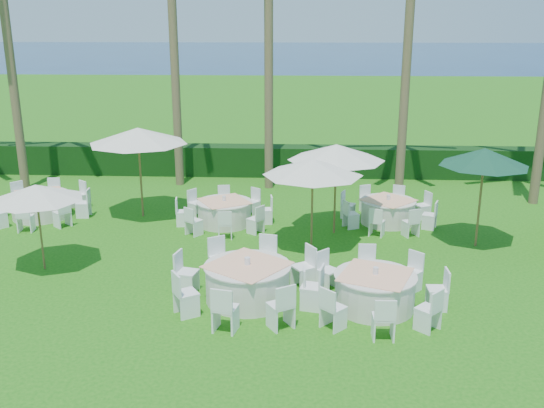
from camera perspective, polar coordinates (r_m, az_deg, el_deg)
The scene contains 17 objects.
ground at distance 13.72m, azimuth -5.67°, elevation -9.48°, with size 120.00×120.00×0.00m, color #185E10.
hedge at distance 24.84m, azimuth -1.72°, elevation 4.11°, with size 34.00×1.00×1.20m, color black.
ocean at distance 114.33m, azimuth 1.92°, elevation 13.76°, with size 260.00×260.00×0.00m, color #061E43.
banquet_table_b at distance 13.73m, azimuth -2.31°, elevation -7.28°, with size 3.43×3.43×1.03m.
banquet_table_c at distance 13.57m, azimuth 9.64°, elevation -7.99°, with size 3.14×3.14×0.95m.
banquet_table_d at distance 20.79m, azimuth -20.98°, elevation -0.07°, with size 3.18×3.18×0.96m.
banquet_table_e at distance 18.82m, azimuth -4.50°, elevation -0.75°, with size 3.00×3.00×0.91m.
banquet_table_f at distance 19.21m, azimuth 10.84°, elevation -0.63°, with size 2.91×2.91×0.91m.
umbrella_a at distance 15.97m, azimuth -21.33°, elevation 1.03°, with size 2.30×2.30×2.22m.
umbrella_b at distance 16.28m, azimuth 3.86°, elevation 3.48°, with size 2.71×2.71×2.53m.
umbrella_c at distance 19.46m, azimuth -12.50°, elevation 6.29°, with size 3.10×3.10×2.89m.
umbrella_d at distance 17.54m, azimuth 6.08°, elevation 4.85°, with size 2.82×2.82×2.69m.
umbrella_green at distance 17.34m, azimuth 19.37°, elevation 4.18°, with size 2.42×2.42×2.79m.
palm_a at distance 23.94m, azimuth -23.67°, elevation 14.44°, with size 4.24×4.37×10.32m.
palm_b at distance 23.00m, azimuth -9.26°, elevation 15.17°, with size 4.31×4.33×10.03m.
palm_c at distance 22.25m, azimuth -0.32°, elevation 17.22°, with size 4.35×4.29×11.46m.
palm_d at distance 22.02m, azimuth 12.61°, elevation 13.58°, with size 4.40×4.01×9.02m.
Camera 1 is at (1.94, -12.15, 6.05)m, focal length 40.00 mm.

